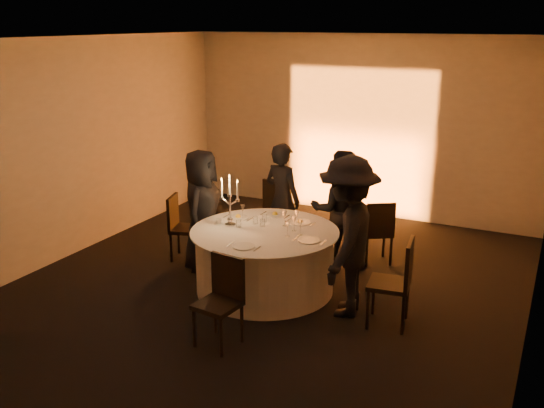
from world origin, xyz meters
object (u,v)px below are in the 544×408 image
at_px(chair_back_left, 280,209).
at_px(guest_right, 348,237).
at_px(banquet_table, 265,260).
at_px(coffee_cup, 219,222).
at_px(guest_back_left, 282,199).
at_px(chair_left, 181,224).
at_px(candelabra, 230,208).
at_px(chair_back_right, 378,229).
at_px(guest_back_right, 340,210).
at_px(chair_right, 397,278).
at_px(guest_left, 202,210).
at_px(chair_front, 222,295).

relative_size(chair_back_left, guest_right, 0.56).
height_order(banquet_table, coffee_cup, coffee_cup).
height_order(banquet_table, guest_back_left, guest_back_left).
xyz_separation_m(chair_left, candelabra, (1.04, -0.42, 0.49)).
xyz_separation_m(guest_back_left, guest_right, (1.43, -1.35, 0.11)).
xyz_separation_m(chair_back_left, chair_back_right, (1.46, 0.00, -0.07)).
bearing_deg(guest_back_right, chair_right, 104.34).
relative_size(guest_back_right, coffee_cup, 14.57).
bearing_deg(guest_back_left, guest_left, 69.44).
relative_size(banquet_table, guest_back_left, 1.13).
height_order(chair_left, chair_right, chair_right).
height_order(chair_left, coffee_cup, chair_left).
xyz_separation_m(guest_back_right, coffee_cup, (-1.18, -1.13, -0.00)).
bearing_deg(chair_back_left, banquet_table, 124.75).
bearing_deg(chair_back_right, chair_front, 40.50).
relative_size(banquet_table, coffee_cup, 16.36).
height_order(chair_left, candelabra, candelabra).
height_order(chair_left, chair_back_left, chair_back_left).
relative_size(chair_left, chair_back_left, 0.89).
distance_m(chair_left, coffee_cup, 1.03).
height_order(chair_front, coffee_cup, chair_front).
bearing_deg(chair_front, candelabra, 123.58).
height_order(banquet_table, chair_front, chair_front).
bearing_deg(guest_back_left, chair_back_right, -155.92).
height_order(chair_back_right, guest_back_left, guest_back_left).
bearing_deg(chair_front, guest_right, 59.47).
relative_size(banquet_table, chair_back_left, 1.77).
height_order(chair_back_right, chair_right, chair_right).
relative_size(chair_front, coffee_cup, 8.39).
distance_m(chair_left, chair_back_right, 2.70).
bearing_deg(chair_back_right, guest_right, 60.71).
bearing_deg(guest_back_left, banquet_table, 120.99).
bearing_deg(chair_back_right, banquet_table, 21.86).
bearing_deg(guest_right, chair_front, -44.84).
bearing_deg(guest_right, guest_back_right, -163.56).
bearing_deg(chair_front, guest_back_right, 88.34).
height_order(chair_left, chair_front, chair_front).
distance_m(chair_right, chair_front, 1.88).
distance_m(chair_left, candelabra, 1.23).
xyz_separation_m(chair_left, coffee_cup, (0.88, -0.44, 0.29)).
relative_size(guest_left, guest_right, 0.89).
bearing_deg(chair_left, coffee_cup, -132.81).
relative_size(chair_back_left, candelabra, 1.56).
relative_size(chair_back_left, guest_left, 0.63).
height_order(chair_back_left, guest_back_right, guest_back_right).
distance_m(banquet_table, chair_back_right, 1.73).
bearing_deg(guest_back_right, guest_back_left, -34.42).
distance_m(chair_right, guest_back_right, 1.74).
xyz_separation_m(chair_front, candelabra, (-0.65, 1.31, 0.48)).
relative_size(chair_right, candelabra, 1.52).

